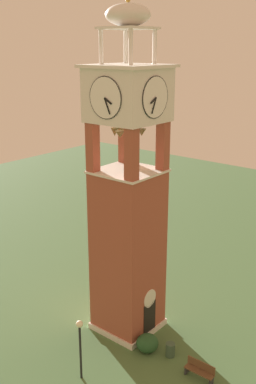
# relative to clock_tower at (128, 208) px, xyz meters

# --- Properties ---
(ground) EXTENTS (80.00, 80.00, 0.00)m
(ground) POSITION_rel_clock_tower_xyz_m (-0.00, 0.00, -7.76)
(ground) COLOR #476B3D
(clock_tower) EXTENTS (3.86, 3.86, 18.72)m
(clock_tower) POSITION_rel_clock_tower_xyz_m (0.00, 0.00, 0.00)
(clock_tower) COLOR #9E4C38
(clock_tower) RESTS_ON ground
(park_bench) EXTENTS (0.47, 1.61, 0.95)m
(park_bench) POSITION_rel_clock_tower_xyz_m (-1.19, -5.80, -7.28)
(park_bench) COLOR brown
(park_bench) RESTS_ON ground
(lamp_post) EXTENTS (0.36, 0.36, 3.42)m
(lamp_post) POSITION_rel_clock_tower_xyz_m (-5.07, -1.04, -5.35)
(lamp_post) COLOR black
(lamp_post) RESTS_ON ground
(trash_bin) EXTENTS (0.52, 0.52, 0.80)m
(trash_bin) POSITION_rel_clock_tower_xyz_m (-0.69, -3.62, -7.36)
(trash_bin) COLOR #38513D
(trash_bin) RESTS_ON ground
(shrub_near_entry) EXTENTS (1.25, 1.25, 1.01)m
(shrub_near_entry) POSITION_rel_clock_tower_xyz_m (-1.15, -2.36, -7.26)
(shrub_near_entry) COLOR #234C28
(shrub_near_entry) RESTS_ON ground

